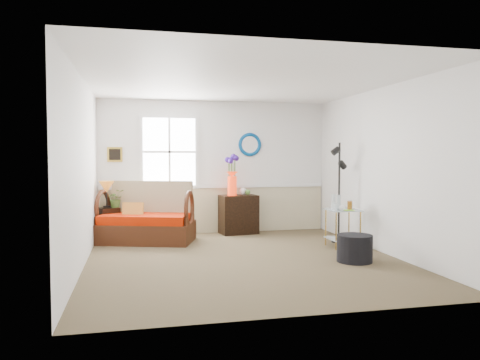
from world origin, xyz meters
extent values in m
cube|color=brown|center=(0.00, 0.00, 0.00)|extent=(4.50, 5.00, 0.01)
cube|color=white|center=(0.00, 0.00, 2.60)|extent=(4.50, 5.00, 0.01)
cube|color=white|center=(0.00, 2.50, 1.30)|extent=(4.50, 0.01, 2.60)
cube|color=white|center=(0.00, -2.50, 1.30)|extent=(4.50, 0.01, 2.60)
cube|color=white|center=(-2.25, 0.00, 1.30)|extent=(0.01, 5.00, 2.60)
cube|color=white|center=(2.25, 0.00, 1.30)|extent=(0.01, 5.00, 2.60)
cube|color=#BCB08B|center=(0.00, 2.48, 0.45)|extent=(4.46, 0.02, 0.90)
cube|color=white|center=(0.00, 2.47, 0.92)|extent=(4.46, 0.04, 0.06)
cube|color=gold|center=(-1.92, 2.48, 1.55)|extent=(0.28, 0.03, 0.28)
torus|color=#055D9A|center=(0.70, 2.48, 1.75)|extent=(0.47, 0.07, 0.47)
imported|color=#47712D|center=(-1.90, 2.12, 0.71)|extent=(0.39, 0.41, 0.26)
cylinder|color=black|center=(1.53, -0.50, 0.20)|extent=(0.57, 0.57, 0.39)
camera|label=1|loc=(-1.54, -6.64, 1.53)|focal=35.00mm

